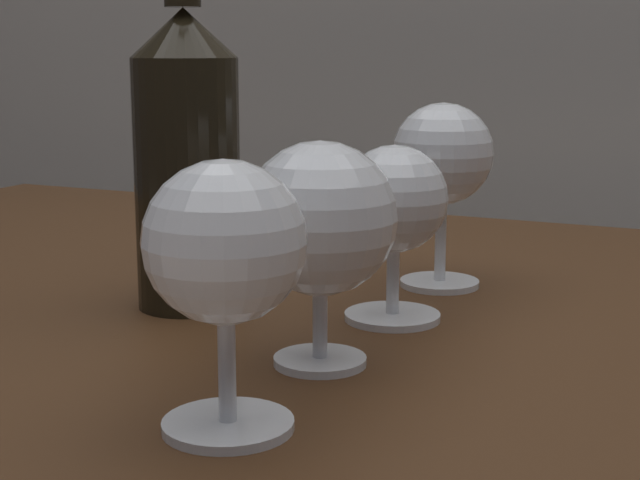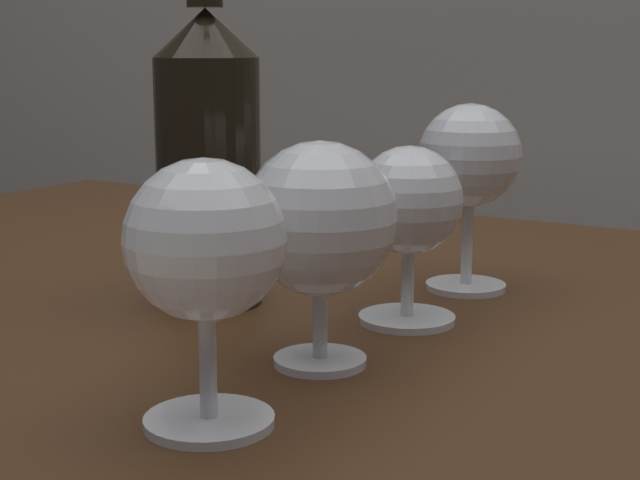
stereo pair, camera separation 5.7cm
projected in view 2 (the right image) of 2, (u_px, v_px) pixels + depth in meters
dining_table at (444, 426)px, 0.73m from camera, size 1.46×0.78×0.73m
wine_glass_port at (205, 249)px, 0.47m from camera, size 0.08×0.08×0.14m
wine_glass_empty at (320, 222)px, 0.57m from camera, size 0.09×0.09×0.14m
wine_glass_cabernet at (409, 206)px, 0.66m from camera, size 0.07×0.07×0.12m
wine_glass_white at (470, 158)px, 0.75m from camera, size 0.08×0.08×0.15m
wine_bottle at (208, 150)px, 0.71m from camera, size 0.08×0.08×0.30m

